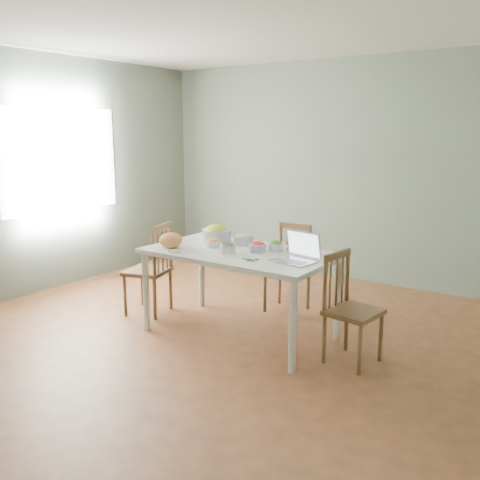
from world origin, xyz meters
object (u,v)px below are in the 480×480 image
Objects in this scene: chair_right at (354,309)px; bread_boule at (171,240)px; chair_far at (287,269)px; chair_left at (147,269)px; laptop at (293,248)px; dining_table at (240,293)px; bowl_squash at (216,233)px.

chair_right is 4.20× the size of bread_boule.
bread_boule is (-0.63, -1.06, 0.41)m from chair_far.
chair_right is at bearing 75.95° from chair_left.
laptop reaches higher than chair_right.
bread_boule is at bearing -123.29° from chair_far.
dining_table is 1.88× the size of chair_far.
chair_far is at bearing 131.88° from laptop.
bread_boule is at bearing 106.35° from chair_right.
laptop is at bearing -8.12° from dining_table.
bread_boule is at bearing -158.01° from dining_table.
bread_boule is 0.48m from bowl_squash.
dining_table is 1.11m from chair_left.
laptop is at bearing -60.71° from chair_far.
chair_far is 1.15m from laptop.
chair_far is (0.02, 0.81, 0.05)m from dining_table.
laptop is at bearing -15.86° from bowl_squash.
laptop is (1.69, -0.03, 0.44)m from chair_left.
bowl_squash is at bearing 174.12° from laptop.
dining_table is 1.09m from chair_right.
dining_table is at bearing 21.99° from bread_boule.
chair_right is at bearing -39.09° from chair_far.
laptop is at bearing 72.80° from chair_left.
bowl_squash is at bearing 94.03° from chair_left.
bread_boule is 0.62× the size of laptop.
bowl_squash is at bearing 67.40° from bread_boule.
dining_table is 0.66m from bowl_squash.
bowl_squash is (0.19, 0.45, 0.01)m from bread_boule.
bread_boule is (-1.69, -0.27, 0.41)m from chair_right.
bread_boule is at bearing -112.60° from bowl_squash.
laptop is (0.58, -0.08, 0.51)m from dining_table.
dining_table is at bearing -25.63° from bowl_squash.
chair_left is at bearing 159.29° from bread_boule.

